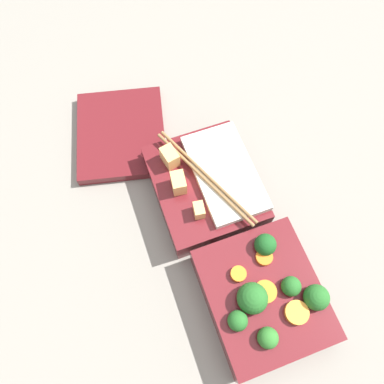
# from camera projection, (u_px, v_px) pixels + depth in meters

# --- Properties ---
(ground_plane) EXTENTS (3.00, 3.00, 0.00)m
(ground_plane) POSITION_uv_depth(u_px,v_px,m) (237.00, 246.00, 0.59)
(ground_plane) COLOR gray
(bento_tray_vegetable) EXTENTS (0.18, 0.15, 0.08)m
(bento_tray_vegetable) POSITION_uv_depth(u_px,v_px,m) (266.00, 295.00, 0.53)
(bento_tray_vegetable) COLOR maroon
(bento_tray_vegetable) RESTS_ON ground_plane
(bento_tray_rice) EXTENTS (0.20, 0.15, 0.08)m
(bento_tray_rice) POSITION_uv_depth(u_px,v_px,m) (206.00, 185.00, 0.60)
(bento_tray_rice) COLOR maroon
(bento_tray_rice) RESTS_ON ground_plane
(bento_lid) EXTENTS (0.21, 0.19, 0.02)m
(bento_lid) POSITION_uv_depth(u_px,v_px,m) (121.00, 134.00, 0.66)
(bento_lid) COLOR maroon
(bento_lid) RESTS_ON ground_plane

